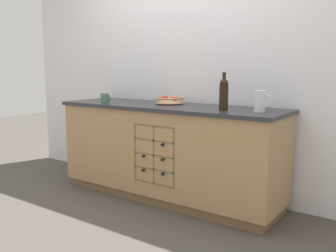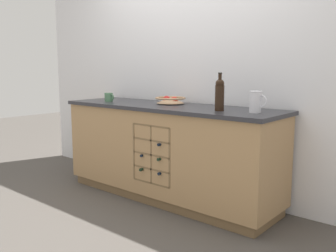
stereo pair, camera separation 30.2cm
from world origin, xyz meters
name	(u,v)px [view 2 (the right image)]	position (x,y,z in m)	size (l,w,h in m)	color
ground_plane	(168,197)	(0.00, 0.00, 0.00)	(14.00, 14.00, 0.00)	#4C4742
back_wall	(192,66)	(0.00, 0.38, 1.27)	(4.62, 0.06, 2.55)	white
kitchen_island	(168,151)	(0.00, 0.00, 0.46)	(2.26, 0.67, 0.91)	brown
fruit_bowl	(170,100)	(-0.06, 0.10, 0.95)	(0.30, 0.30, 0.08)	tan
white_pitcher	(256,101)	(0.92, -0.02, 1.00)	(0.15, 0.10, 0.17)	white
ceramic_mug	(109,97)	(-0.72, -0.10, 0.95)	(0.12, 0.09, 0.09)	#4C7A56
standing_wine_bottle	(220,94)	(0.63, -0.09, 1.05)	(0.08, 0.08, 0.31)	black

